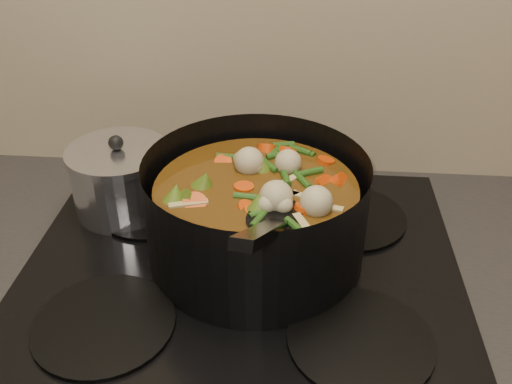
{
  "coord_description": "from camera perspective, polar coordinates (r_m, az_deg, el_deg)",
  "views": [
    {
      "loc": [
        0.07,
        1.31,
        1.46
      ],
      "look_at": [
        0.02,
        1.96,
        1.04
      ],
      "focal_mm": 40.0,
      "sensor_mm": 36.0,
      "label": 1
    }
  ],
  "objects": [
    {
      "name": "stockpot",
      "position": [
        0.8,
        0.01,
        -2.21
      ],
      "size": [
        0.39,
        0.47,
        0.23
      ],
      "rotation": [
        0.0,
        0.0,
        -0.34
      ],
      "color": "black",
      "rests_on": "stovetop"
    },
    {
      "name": "saucepan",
      "position": [
        0.94,
        -13.32,
        1.27
      ],
      "size": [
        0.16,
        0.16,
        0.13
      ],
      "rotation": [
        0.0,
        0.0,
        0.34
      ],
      "color": "silver",
      "rests_on": "stovetop"
    },
    {
      "name": "stovetop",
      "position": [
        0.83,
        -1.48,
        -7.82
      ],
      "size": [
        0.62,
        0.54,
        0.03
      ],
      "color": "black",
      "rests_on": "counter"
    }
  ]
}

